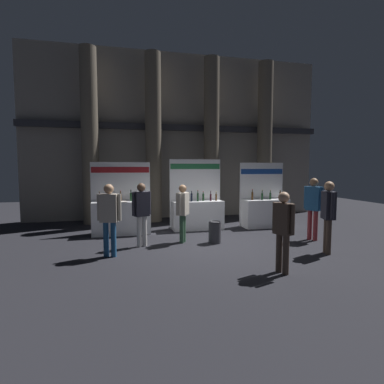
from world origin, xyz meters
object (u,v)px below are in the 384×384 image
object	(u,v)px
exhibitor_booth_2	(265,210)
visitor_2	(313,203)
visitor_3	(183,208)
visitor_5	(328,211)
visitor_0	(142,209)
exhibitor_booth_0	(121,215)
visitor_1	(283,226)
trash_bin	(215,232)
exhibitor_booth_1	(197,212)
visitor_4	(109,214)

from	to	relation	value
exhibitor_booth_2	visitor_2	xyz separation A→B (m)	(0.44, -2.10, 0.48)
visitor_3	visitor_5	xyz separation A→B (m)	(3.17, -1.87, 0.08)
visitor_0	visitor_3	size ratio (longest dim) A/B	1.04
exhibitor_booth_0	visitor_0	world-z (taller)	exhibitor_booth_0
exhibitor_booth_0	visitor_1	size ratio (longest dim) A/B	1.39
trash_bin	visitor_0	distance (m)	2.09
exhibitor_booth_1	visitor_1	bearing A→B (deg)	-82.81
trash_bin	visitor_3	size ratio (longest dim) A/B	0.37
exhibitor_booth_2	visitor_5	world-z (taller)	exhibitor_booth_2
trash_bin	visitor_5	bearing A→B (deg)	-34.73
visitor_0	visitor_1	xyz separation A→B (m)	(2.55, -2.68, -0.05)
visitor_3	visitor_5	size ratio (longest dim) A/B	0.92
visitor_5	visitor_4	bearing A→B (deg)	-84.40
visitor_3	visitor_0	bearing A→B (deg)	129.20
exhibitor_booth_1	visitor_5	size ratio (longest dim) A/B	1.34
exhibitor_booth_0	visitor_5	distance (m)	5.89
exhibitor_booth_1	visitor_0	bearing A→B (deg)	-136.77
exhibitor_booth_0	exhibitor_booth_2	bearing A→B (deg)	0.40
exhibitor_booth_2	trash_bin	size ratio (longest dim) A/B	3.72
visitor_0	exhibitor_booth_2	bearing A→B (deg)	-0.60
visitor_2	visitor_4	bearing A→B (deg)	-117.46
exhibitor_booth_0	exhibitor_booth_1	xyz separation A→B (m)	(2.49, 0.20, -0.01)
visitor_4	visitor_3	bearing A→B (deg)	-138.14
exhibitor_booth_1	exhibitor_booth_2	world-z (taller)	exhibitor_booth_1
exhibitor_booth_0	trash_bin	xyz separation A→B (m)	(2.49, -1.75, -0.30)
exhibitor_booth_0	trash_bin	bearing A→B (deg)	-35.04
visitor_0	visitor_2	size ratio (longest dim) A/B	0.94
exhibitor_booth_1	visitor_2	distance (m)	3.65
visitor_0	visitor_3	world-z (taller)	visitor_0
trash_bin	visitor_0	xyz separation A→B (m)	(-1.98, 0.09, 0.69)
exhibitor_booth_1	visitor_5	bearing A→B (deg)	-56.76
exhibitor_booth_0	exhibitor_booth_2	world-z (taller)	exhibitor_booth_0
visitor_1	visitor_3	world-z (taller)	visitor_1
visitor_3	trash_bin	bearing A→B (deg)	-76.65
exhibitor_booth_2	visitor_3	world-z (taller)	exhibitor_booth_2
visitor_4	visitor_5	size ratio (longest dim) A/B	0.97
visitor_3	exhibitor_booth_0	bearing A→B (deg)	78.37
trash_bin	visitor_2	bearing A→B (deg)	-6.44
trash_bin	visitor_5	world-z (taller)	visitor_5
visitor_0	visitor_3	distance (m)	1.14
exhibitor_booth_1	exhibitor_booth_2	distance (m)	2.40
visitor_0	visitor_3	bearing A→B (deg)	-13.08
exhibitor_booth_1	visitor_3	xyz separation A→B (m)	(-0.84, -1.68, 0.37)
visitor_5	visitor_1	bearing A→B (deg)	-44.73
trash_bin	visitor_0	bearing A→B (deg)	177.47
exhibitor_booth_1	exhibitor_booth_2	size ratio (longest dim) A/B	1.05
visitor_2	visitor_4	world-z (taller)	visitor_2
exhibitor_booth_1	visitor_1	distance (m)	4.59
exhibitor_booth_1	visitor_5	xyz separation A→B (m)	(2.33, -3.55, 0.46)
trash_bin	visitor_5	xyz separation A→B (m)	(2.33, -1.61, 0.74)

